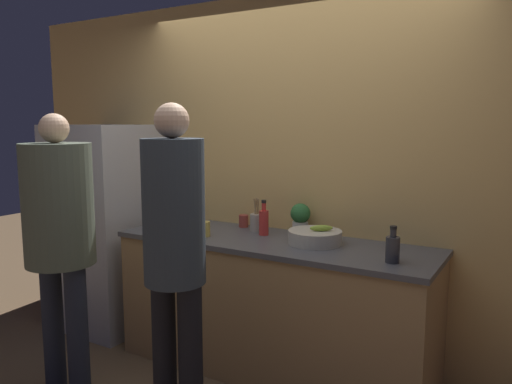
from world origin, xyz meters
TOP-DOWN VIEW (x-y plane):
  - wall_back at (0.00, 0.75)m, footprint 5.20×0.06m
  - counter at (0.00, 0.40)m, footprint 2.17×0.73m
  - refrigerator at (-1.58, 0.38)m, footprint 0.75×0.72m
  - person_left at (-0.97, -0.54)m, footprint 0.41×0.41m
  - person_center at (-0.09, -0.52)m, footprint 0.32×0.32m
  - fruit_bowl at (0.29, 0.42)m, footprint 0.35×0.35m
  - utensil_crock at (-0.24, 0.57)m, footprint 0.10×0.10m
  - bottle_dark at (0.84, 0.24)m, footprint 0.08×0.08m
  - bottle_clear at (-0.92, 0.54)m, footprint 0.06×0.06m
  - bottle_red at (-0.13, 0.48)m, footprint 0.07×0.07m
  - cup_red at (-0.39, 0.63)m, footprint 0.07×0.07m
  - cup_yellow at (-0.46, 0.23)m, footprint 0.08×0.08m
  - potted_plant at (0.08, 0.63)m, footprint 0.14×0.14m

SIDE VIEW (x-z plane):
  - counter at x=0.00m, z-range 0.00..0.92m
  - refrigerator at x=-1.58m, z-range 0.00..1.68m
  - fruit_bowl at x=0.29m, z-range 0.90..1.03m
  - cup_red at x=-0.39m, z-range 0.92..1.01m
  - cup_yellow at x=-0.46m, z-range 0.92..1.02m
  - utensil_crock at x=-0.24m, z-range 0.87..1.10m
  - bottle_clear at x=-0.92m, z-range 0.90..1.10m
  - bottle_dark at x=0.84m, z-range 0.89..1.10m
  - bottle_red at x=-0.13m, z-range 0.89..1.14m
  - potted_plant at x=0.08m, z-range 0.93..1.15m
  - person_center at x=-0.09m, z-range 0.16..1.95m
  - person_left at x=-0.97m, z-range 0.21..1.96m
  - wall_back at x=0.00m, z-range 0.00..2.60m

